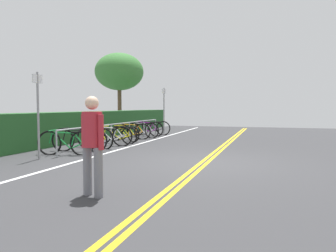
% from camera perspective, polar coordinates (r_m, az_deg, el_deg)
% --- Properties ---
extents(ground_plane, '(30.65, 11.45, 0.05)m').
position_cam_1_polar(ground_plane, '(8.37, 6.42, -6.62)').
color(ground_plane, '#353538').
extents(centre_line_yellow_inner, '(27.59, 0.10, 0.00)m').
position_cam_1_polar(centre_line_yellow_inner, '(8.35, 6.97, -6.46)').
color(centre_line_yellow_inner, gold).
rests_on(centre_line_yellow_inner, ground_plane).
extents(centre_line_yellow_outer, '(27.59, 0.10, 0.00)m').
position_cam_1_polar(centre_line_yellow_outer, '(8.38, 5.88, -6.41)').
color(centre_line_yellow_outer, gold).
rests_on(centre_line_yellow_outer, ground_plane).
extents(bike_lane_stripe_white, '(27.59, 0.12, 0.00)m').
position_cam_1_polar(bike_lane_stripe_white, '(9.51, -12.96, -5.30)').
color(bike_lane_stripe_white, white).
rests_on(bike_lane_stripe_white, ground_plane).
extents(bike_rack, '(8.26, 0.05, 0.78)m').
position_cam_1_polar(bike_rack, '(13.13, -8.33, -0.23)').
color(bike_rack, '#9EA0A5').
rests_on(bike_rack, ground_plane).
extents(bicycle_0, '(0.52, 1.73, 0.77)m').
position_cam_1_polar(bicycle_0, '(10.03, -17.63, -2.86)').
color(bicycle_0, black).
rests_on(bicycle_0, ground_plane).
extents(bicycle_1, '(0.51, 1.85, 0.79)m').
position_cam_1_polar(bicycle_1, '(10.70, -15.41, -2.37)').
color(bicycle_1, black).
rests_on(bicycle_1, ground_plane).
extents(bicycle_2, '(0.56, 1.67, 0.76)m').
position_cam_1_polar(bicycle_2, '(11.43, -12.83, -2.06)').
color(bicycle_2, black).
rests_on(bicycle_2, ground_plane).
extents(bicycle_3, '(0.51, 1.77, 0.78)m').
position_cam_1_polar(bicycle_3, '(11.99, -10.47, -1.73)').
color(bicycle_3, black).
rests_on(bicycle_3, ground_plane).
extents(bicycle_4, '(0.46, 1.78, 0.71)m').
position_cam_1_polar(bicycle_4, '(12.77, -9.12, -1.56)').
color(bicycle_4, black).
rests_on(bicycle_4, ground_plane).
extents(bicycle_5, '(0.63, 1.56, 0.68)m').
position_cam_1_polar(bicycle_5, '(13.57, -7.63, -1.32)').
color(bicycle_5, black).
rests_on(bicycle_5, ground_plane).
extents(bicycle_6, '(0.57, 1.66, 0.76)m').
position_cam_1_polar(bicycle_6, '(14.23, -6.48, -0.94)').
color(bicycle_6, black).
rests_on(bicycle_6, ground_plane).
extents(bicycle_7, '(0.48, 1.74, 0.76)m').
position_cam_1_polar(bicycle_7, '(14.95, -4.55, -0.71)').
color(bicycle_7, black).
rests_on(bicycle_7, ground_plane).
extents(bicycle_8, '(0.46, 1.78, 0.77)m').
position_cam_1_polar(bicycle_8, '(15.79, -3.83, -0.47)').
color(bicycle_8, black).
rests_on(bicycle_8, ground_plane).
extents(bicycle_9, '(0.46, 1.81, 0.76)m').
position_cam_1_polar(bicycle_9, '(16.42, -2.71, -0.34)').
color(bicycle_9, black).
rests_on(bicycle_9, ground_plane).
extents(pedestrian, '(0.32, 0.47, 1.60)m').
position_cam_1_polar(pedestrian, '(5.26, -13.22, -2.32)').
color(pedestrian, slate).
rests_on(pedestrian, ground_plane).
extents(sign_post_near, '(0.36, 0.06, 2.37)m').
position_cam_1_polar(sign_post_near, '(9.42, -22.00, 3.09)').
color(sign_post_near, gray).
rests_on(sign_post_near, ground_plane).
extents(sign_post_far, '(0.36, 0.10, 2.45)m').
position_cam_1_polar(sign_post_far, '(17.59, -0.72, 3.53)').
color(sign_post_far, gray).
rests_on(sign_post_far, ground_plane).
extents(hedge_backdrop, '(17.21, 1.04, 1.22)m').
position_cam_1_polar(hedge_backdrop, '(15.44, -12.90, 0.28)').
color(hedge_backdrop, '#235626').
rests_on(hedge_backdrop, ground_plane).
extents(tree_mid, '(3.15, 3.15, 4.91)m').
position_cam_1_polar(tree_mid, '(21.47, -8.61, 9.42)').
color(tree_mid, brown).
rests_on(tree_mid, ground_plane).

